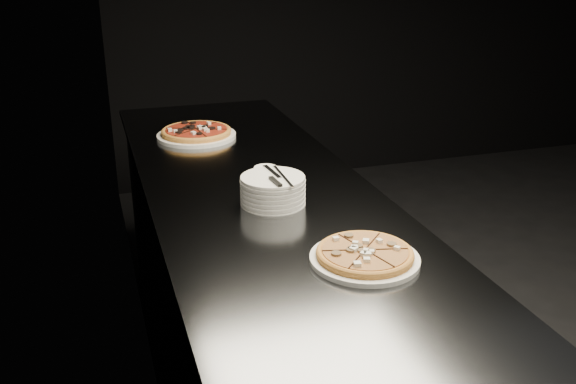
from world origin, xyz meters
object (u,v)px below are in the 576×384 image
object	(u,v)px
counter	(262,307)
cutlery	(277,177)
ramekin	(266,176)
plate_stack	(273,190)
pizza_mushroom	(365,255)
pizza_tomato	(196,133)

from	to	relation	value
counter	cutlery	xyz separation A→B (m)	(0.01, -0.16, 0.55)
ramekin	plate_stack	bearing A→B (deg)	-97.63
pizza_mushroom	cutlery	size ratio (longest dim) A/B	1.43
counter	pizza_mushroom	size ratio (longest dim) A/B	7.97
counter	pizza_mushroom	world-z (taller)	pizza_mushroom
pizza_mushroom	cutlery	xyz separation A→B (m)	(-0.11, 0.43, 0.07)
pizza_tomato	cutlery	size ratio (longest dim) A/B	1.78
counter	plate_stack	xyz separation A→B (m)	(0.00, -0.15, 0.50)
pizza_tomato	cutlery	world-z (taller)	cutlery
plate_stack	ramekin	size ratio (longest dim) A/B	2.59
pizza_mushroom	pizza_tomato	xyz separation A→B (m)	(-0.21, 1.23, 0.00)
pizza_mushroom	counter	bearing A→B (deg)	101.24
plate_stack	ramekin	bearing A→B (deg)	82.37
pizza_mushroom	cutlery	bearing A→B (deg)	103.81
ramekin	pizza_tomato	bearing A→B (deg)	100.57
pizza_mushroom	plate_stack	bearing A→B (deg)	104.33
pizza_mushroom	plate_stack	xyz separation A→B (m)	(-0.11, 0.44, 0.03)
plate_stack	ramekin	world-z (taller)	plate_stack
plate_stack	cutlery	xyz separation A→B (m)	(0.01, -0.02, 0.05)
counter	pizza_mushroom	bearing A→B (deg)	-78.76
plate_stack	cutlery	bearing A→B (deg)	-62.38
pizza_tomato	pizza_mushroom	bearing A→B (deg)	-80.27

